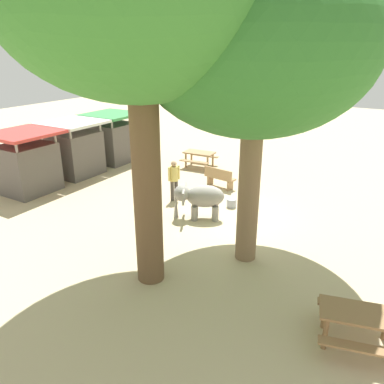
{
  "coord_description": "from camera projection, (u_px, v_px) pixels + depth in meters",
  "views": [
    {
      "loc": [
        -11.13,
        -5.19,
        5.7
      ],
      "look_at": [
        -0.21,
        1.34,
        0.8
      ],
      "focal_mm": 35.49,
      "sensor_mm": 36.0,
      "label": 1
    }
  ],
  "objects": [
    {
      "name": "picnic_table_near",
      "position": [
        358.0,
        320.0,
        7.57
      ],
      "size": [
        1.8,
        1.81,
        0.78
      ],
      "rotation": [
        0.0,
        0.0,
        1.82
      ],
      "color": "olive",
      "rests_on": "ground_plane"
    },
    {
      "name": "market_stall_white",
      "position": [
        76.0,
        151.0,
        17.64
      ],
      "size": [
        2.5,
        2.5,
        2.52
      ],
      "color": "#59514C",
      "rests_on": "ground_plane"
    },
    {
      "name": "shade_tree_main",
      "position": [
        257.0,
        45.0,
        8.92
      ],
      "size": [
        6.23,
        5.71,
        7.97
      ],
      "color": "brown",
      "rests_on": "ground_plane"
    },
    {
      "name": "person_handler",
      "position": [
        174.0,
        178.0,
        14.68
      ],
      "size": [
        0.47,
        0.32,
        1.62
      ],
      "rotation": [
        0.0,
        0.0,
        -2.0
      ],
      "color": "#3F3833",
      "rests_on": "ground_plane"
    },
    {
      "name": "ground_plane",
      "position": [
        227.0,
        218.0,
        13.45
      ],
      "size": [
        60.0,
        60.0,
        0.0
      ],
      "primitive_type": "plane",
      "color": "tan"
    },
    {
      "name": "market_stall_green",
      "position": [
        113.0,
        140.0,
        19.72
      ],
      "size": [
        2.5,
        2.5,
        2.52
      ],
      "color": "#59514C",
      "rests_on": "ground_plane"
    },
    {
      "name": "wooden_bench",
      "position": [
        219.0,
        177.0,
        16.19
      ],
      "size": [
        0.61,
        1.44,
        0.88
      ],
      "rotation": [
        0.0,
        0.0,
        4.56
      ],
      "color": "#9E7A51",
      "rests_on": "ground_plane"
    },
    {
      "name": "elephant",
      "position": [
        200.0,
        198.0,
        13.16
      ],
      "size": [
        1.5,
        1.74,
        1.24
      ],
      "rotation": [
        0.0,
        0.0,
        2.06
      ],
      "color": "gray",
      "rests_on": "ground_plane"
    },
    {
      "name": "market_stall_red",
      "position": [
        27.0,
        165.0,
        15.55
      ],
      "size": [
        2.5,
        2.5,
        2.52
      ],
      "color": "#59514C",
      "rests_on": "ground_plane"
    },
    {
      "name": "feed_bucket",
      "position": [
        231.0,
        203.0,
        14.33
      ],
      "size": [
        0.36,
        0.36,
        0.32
      ],
      "primitive_type": "cylinder",
      "color": "gray",
      "rests_on": "ground_plane"
    },
    {
      "name": "picnic_table_far",
      "position": [
        199.0,
        156.0,
        18.94
      ],
      "size": [
        1.59,
        1.61,
        0.78
      ],
      "rotation": [
        0.0,
        0.0,
        4.79
      ],
      "color": "#9E7A51",
      "rests_on": "ground_plane"
    }
  ]
}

